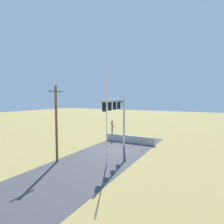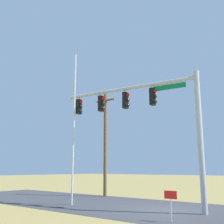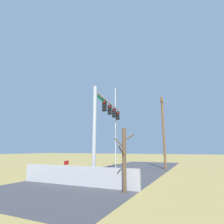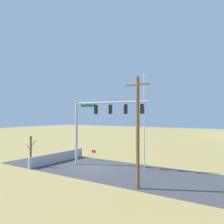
# 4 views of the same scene
# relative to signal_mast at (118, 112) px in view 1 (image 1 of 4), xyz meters

# --- Properties ---
(ground_plane) EXTENTS (160.00, 160.00, 0.00)m
(ground_plane) POSITION_rel_signal_mast_xyz_m (0.30, 0.61, -5.16)
(ground_plane) COLOR #9E894C
(road_surface) EXTENTS (28.00, 8.00, 0.01)m
(road_surface) POSITION_rel_signal_mast_xyz_m (-3.70, 0.61, -5.16)
(road_surface) COLOR #3D3D42
(road_surface) RESTS_ON ground_plane
(sidewalk_corner) EXTENTS (6.00, 6.00, 0.01)m
(sidewalk_corner) POSITION_rel_signal_mast_xyz_m (3.63, 0.41, -5.16)
(sidewalk_corner) COLOR #B7B5AD
(sidewalk_corner) RESTS_ON ground_plane
(retaining_fence) EXTENTS (0.20, 8.01, 1.11)m
(retaining_fence) POSITION_rel_signal_mast_xyz_m (5.16, 0.64, -4.61)
(retaining_fence) COLOR #A8A8AD
(retaining_fence) RESTS_ON ground_plane
(signal_mast) EXTENTS (8.19, 1.49, 7.05)m
(signal_mast) POSITION_rel_signal_mast_xyz_m (0.00, 0.00, 0.00)
(signal_mast) COLOR #B2B5BA
(signal_mast) RESTS_ON ground_plane
(flagpole) EXTENTS (0.10, 0.10, 9.46)m
(flagpole) POSITION_rel_signal_mast_xyz_m (-4.83, -1.08, -0.43)
(flagpole) COLOR silver
(flagpole) RESTS_ON ground_plane
(utility_pole) EXTENTS (1.90, 0.26, 8.22)m
(utility_pole) POSITION_rel_signal_mast_xyz_m (-6.66, 4.09, -0.89)
(utility_pole) COLOR brown
(utility_pole) RESTS_ON ground_plane
(bare_tree) EXTENTS (1.27, 1.02, 3.21)m
(bare_tree) POSITION_rel_signal_mast_xyz_m (5.73, 3.99, -3.50)
(bare_tree) COLOR brown
(bare_tree) RESTS_ON ground_plane
(open_sign) EXTENTS (0.56, 0.04, 1.22)m
(open_sign) POSITION_rel_signal_mast_xyz_m (2.32, -2.31, -4.26)
(open_sign) COLOR silver
(open_sign) RESTS_ON ground_plane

